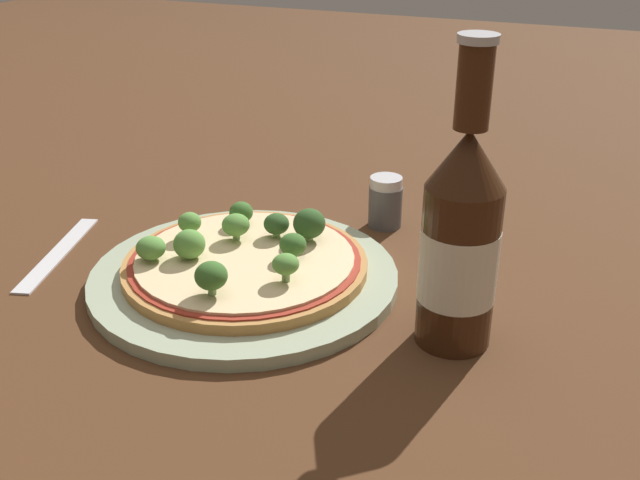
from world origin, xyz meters
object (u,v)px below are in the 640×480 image
pepper_shaker (385,202)px  fork (58,252)px  beer_bottle (460,240)px  pizza (243,262)px

pepper_shaker → fork: size_ratio=0.34×
beer_bottle → fork: beer_bottle is taller
beer_bottle → fork: size_ratio=1.50×
pepper_shaker → fork: 0.34m
beer_bottle → fork: (-0.40, 0.00, -0.09)m
beer_bottle → fork: bearing=179.9°
pepper_shaker → fork: bearing=-145.8°
pepper_shaker → fork: pepper_shaker is taller
beer_bottle → pepper_shaker: bearing=122.0°
pizza → fork: (-0.20, -0.02, -0.02)m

